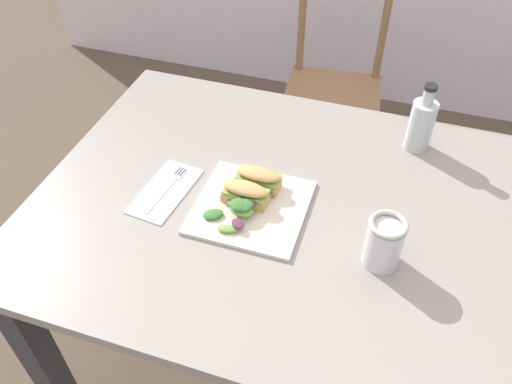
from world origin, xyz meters
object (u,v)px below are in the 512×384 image
Objects in this scene: plate_lunch at (251,207)px; fork_on_napkin at (169,186)px; dining_table at (274,234)px; bottle_cold_brew at (420,127)px; sandwich_half_front at (245,193)px; mason_jar_iced_tea at (383,244)px; chair_wooden_far at (333,89)px; sandwich_half_back at (258,178)px.

plate_lunch reaches higher than fork_on_napkin.
bottle_cold_brew is at bearing 46.99° from dining_table.
dining_table is 10.07× the size of sandwich_half_front.
plate_lunch is at bearing 168.41° from mason_jar_iced_tea.
chair_wooden_far is 4.32× the size of bottle_cold_brew.
plate_lunch is at bearing -141.63° from dining_table.
chair_wooden_far is 7.25× the size of sandwich_half_front.
plate_lunch is 1.46× the size of fork_on_napkin.
sandwich_half_back is 0.65× the size of fork_on_napkin.
mason_jar_iced_tea is at bearing -11.59° from plate_lunch.
dining_table is 6.49× the size of fork_on_napkin.
chair_wooden_far is at bearing 105.51° from mason_jar_iced_tea.
sandwich_half_front is (-0.04, -1.04, 0.33)m from chair_wooden_far.
plate_lunch is 0.04m from sandwich_half_front.
plate_lunch is 2.27× the size of sandwich_half_back.
sandwich_half_back is 0.60× the size of bottle_cold_brew.
chair_wooden_far reaches higher than mason_jar_iced_tea.
sandwich_half_back is at bearing 157.29° from mason_jar_iced_tea.
chair_wooden_far reaches higher than plate_lunch.
fork_on_napkin is at bearing -147.96° from bottle_cold_brew.
chair_wooden_far is at bearing 89.03° from plate_lunch.
fork_on_napkin is 0.70m from bottle_cold_brew.
mason_jar_iced_tea reaches higher than sandwich_half_front.
sandwich_half_back is at bearing -140.56° from bottle_cold_brew.
sandwich_half_front is 0.65× the size of fork_on_napkin.
chair_wooden_far is at bearing 117.19° from bottle_cold_brew.
mason_jar_iced_tea is at bearing -21.10° from dining_table.
mason_jar_iced_tea is at bearing -22.71° from sandwich_half_back.
fork_on_napkin is (-0.21, -0.01, -0.03)m from sandwich_half_front.
bottle_cold_brew is (0.38, 0.37, 0.03)m from sandwich_half_front.
dining_table is at bearing -30.13° from sandwich_half_back.
dining_table is 0.50m from bottle_cold_brew.
chair_wooden_far is 1.12m from fork_on_napkin.
chair_wooden_far is 1.21m from mason_jar_iced_tea.
dining_table is 9.48× the size of mason_jar_iced_tea.
bottle_cold_brew is at bearing 45.94° from plate_lunch.
dining_table is 6.00× the size of bottle_cold_brew.
bottle_cold_brew reaches higher than chair_wooden_far.
bottle_cold_brew reaches higher than fork_on_napkin.
bottle_cold_brew is 1.58× the size of mason_jar_iced_tea.
plate_lunch is 0.08m from sandwich_half_back.
bottle_cold_brew reaches higher than mason_jar_iced_tea.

